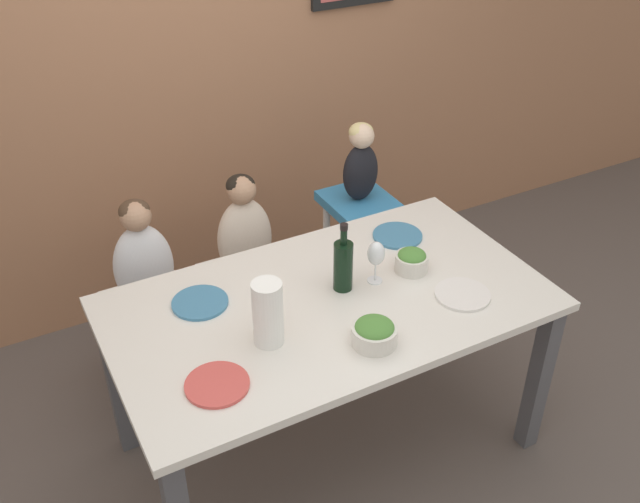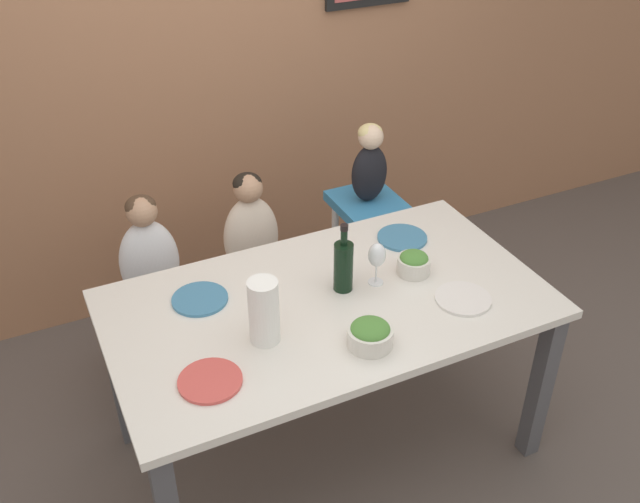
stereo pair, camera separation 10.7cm
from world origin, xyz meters
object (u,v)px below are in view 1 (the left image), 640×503
object	(u,v)px
person_child_center	(244,230)
salad_bowl_large	(374,332)
chair_far_center	(248,288)
chair_far_left	(152,317)
person_child_left	(142,258)
dinner_plate_front_left	(217,384)
dinner_plate_back_left	(200,303)
wine_glass_near	(376,254)
wine_bottle	(343,264)
salad_bowl_small	(412,260)
dinner_plate_back_right	(397,236)
dinner_plate_front_right	(462,294)
chair_right_highchair	(359,226)
person_baby_right	(361,161)
paper_towel_roll	(268,313)

from	to	relation	value
person_child_center	salad_bowl_large	xyz separation A→B (m)	(0.06, -1.02, 0.13)
chair_far_center	chair_far_left	bearing A→B (deg)	180.00
person_child_left	dinner_plate_front_left	distance (m)	0.97
person_child_left	dinner_plate_back_left	distance (m)	0.54
wine_glass_near	chair_far_center	bearing A→B (deg)	109.74
person_child_center	salad_bowl_large	bearing A→B (deg)	-86.79
wine_bottle	salad_bowl_large	distance (m)	0.34
salad_bowl_small	salad_bowl_large	bearing A→B (deg)	-139.99
dinner_plate_front_left	chair_far_left	bearing A→B (deg)	88.45
chair_far_left	person_child_center	bearing A→B (deg)	0.07
dinner_plate_back_right	dinner_plate_front_right	world-z (taller)	same
chair_far_left	dinner_plate_front_left	distance (m)	1.05
person_child_left	wine_glass_near	bearing A→B (deg)	-44.23
dinner_plate_front_left	dinner_plate_back_right	size ratio (longest dim) A/B	1.00
chair_right_highchair	dinner_plate_front_left	distance (m)	1.49
chair_far_center	person_child_center	xyz separation A→B (m)	(0.00, 0.00, 0.33)
chair_right_highchair	person_baby_right	world-z (taller)	person_baby_right
chair_far_left	dinner_plate_back_left	world-z (taller)	dinner_plate_back_left
chair_far_center	dinner_plate_front_left	distance (m)	1.16
salad_bowl_large	person_baby_right	bearing A→B (deg)	61.42
dinner_plate_front_left	dinner_plate_back_right	world-z (taller)	same
paper_towel_roll	dinner_plate_front_left	bearing A→B (deg)	-153.18
person_child_left	dinner_plate_front_right	bearing A→B (deg)	-44.37
chair_far_center	person_child_center	world-z (taller)	person_child_center
person_child_center	dinner_plate_back_left	distance (m)	0.67
person_child_left	wine_glass_near	size ratio (longest dim) A/B	2.98
chair_far_left	dinner_plate_back_left	bearing A→B (deg)	-81.72
wine_glass_near	salad_bowl_small	bearing A→B (deg)	-1.67
chair_far_left	salad_bowl_large	size ratio (longest dim) A/B	2.75
chair_far_center	wine_glass_near	xyz separation A→B (m)	(0.25, -0.71, 0.53)
wine_glass_near	salad_bowl_large	size ratio (longest dim) A/B	1.10
paper_towel_roll	chair_far_center	bearing A→B (deg)	72.84
dinner_plate_front_left	dinner_plate_back_left	distance (m)	0.45
person_baby_right	wine_glass_near	distance (m)	0.80
salad_bowl_large	salad_bowl_small	xyz separation A→B (m)	(0.36, 0.31, 0.00)
chair_far_center	wine_bottle	size ratio (longest dim) A/B	1.55
chair_right_highchair	wine_glass_near	distance (m)	0.87
person_child_center	salad_bowl_large	distance (m)	1.03
person_child_left	wine_bottle	size ratio (longest dim) A/B	1.86
chair_far_center	chair_right_highchair	size ratio (longest dim) A/B	0.63
person_child_left	dinner_plate_back_right	size ratio (longest dim) A/B	2.51
wine_glass_near	dinner_plate_back_right	world-z (taller)	wine_glass_near
chair_far_left	person_child_center	size ratio (longest dim) A/B	0.83
person_child_center	paper_towel_roll	xyz separation A→B (m)	(-0.26, -0.84, 0.20)
chair_far_left	person_child_left	world-z (taller)	person_child_left
dinner_plate_front_left	dinner_plate_front_right	xyz separation A→B (m)	(1.00, 0.01, 0.00)
person_baby_right	salad_bowl_small	xyz separation A→B (m)	(-0.19, -0.72, -0.08)
person_baby_right	dinner_plate_front_right	xyz separation A→B (m)	(-0.12, -0.95, -0.12)
chair_right_highchair	salad_bowl_small	world-z (taller)	salad_bowl_small
person_child_left	person_baby_right	distance (m)	1.11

